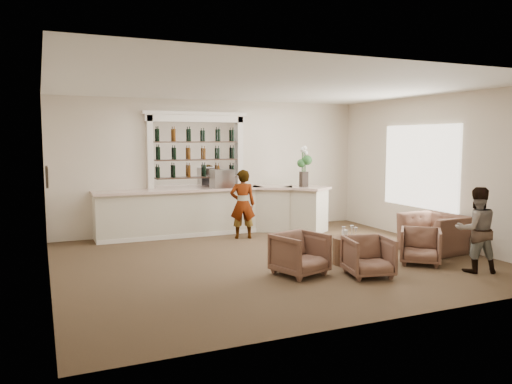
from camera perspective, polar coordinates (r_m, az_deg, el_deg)
ground at (r=9.73m, az=2.04°, el=-7.77°), size 8.00×8.00×0.00m
room_shell at (r=10.16m, az=1.18°, el=6.13°), size 8.04×7.02×3.32m
bar_counter at (r=12.29m, az=-4.67°, el=-2.17°), size 5.72×1.80×1.14m
back_bar_alcove at (r=12.46m, az=-6.81°, el=4.65°), size 2.64×0.25×3.00m
cocktail_table at (r=9.55m, az=10.64°, el=-6.60°), size 0.64×0.64×0.50m
sommelier at (r=11.69m, az=-1.54°, el=-1.39°), size 0.67×0.53×1.62m
guest at (r=9.55m, az=23.87°, el=-3.96°), size 0.89×0.80×1.50m
armchair_left at (r=8.64m, az=5.04°, el=-7.06°), size 0.98×1.00×0.73m
armchair_center at (r=8.74m, az=12.74°, el=-7.21°), size 0.87×0.89×0.68m
armchair_right at (r=9.86m, az=18.29°, el=-5.90°), size 1.02×1.02×0.67m
armchair_far at (r=11.03m, az=19.76°, el=-4.44°), size 1.14×1.27×0.77m
espresso_machine at (r=12.21m, az=-3.89°, el=1.52°), size 0.52×0.43×0.45m
flower_vase at (r=12.51m, az=5.50°, el=3.19°), size 0.27×0.27×1.01m
wine_glass_bar_left at (r=12.24m, az=-3.77°, el=0.97°), size 0.07×0.07×0.21m
wine_glass_bar_right at (r=12.39m, az=-3.38°, el=1.03°), size 0.07×0.07×0.21m
wine_glass_tbl_a at (r=9.44m, az=9.97°, el=-4.54°), size 0.07×0.07×0.21m
wine_glass_tbl_b at (r=9.60m, az=10.91°, el=-4.38°), size 0.07×0.07×0.21m
wine_glass_tbl_c at (r=9.40m, az=11.33°, el=-4.61°), size 0.07×0.07×0.21m
napkin_holder at (r=9.59m, az=10.10°, el=-4.65°), size 0.08×0.08×0.12m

